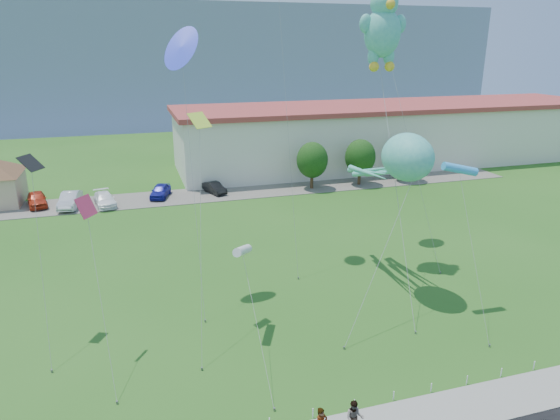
# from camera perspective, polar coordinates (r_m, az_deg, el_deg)

# --- Properties ---
(ground) EXTENTS (160.00, 160.00, 0.00)m
(ground) POSITION_cam_1_polar(r_m,az_deg,el_deg) (25.94, 9.30, -19.33)
(ground) COLOR #255919
(ground) RESTS_ON ground
(parking_strip) EXTENTS (70.00, 6.00, 0.06)m
(parking_strip) POSITION_cam_1_polar(r_m,az_deg,el_deg) (56.34, -6.31, 1.93)
(parking_strip) COLOR #59544C
(parking_strip) RESTS_ON ground
(hill_ridge) EXTENTS (160.00, 50.00, 25.00)m
(hill_ridge) POSITION_cam_1_polar(r_m,az_deg,el_deg) (138.63, -13.40, 16.39)
(hill_ridge) COLOR slate
(hill_ridge) RESTS_ON ground
(warehouse) EXTENTS (61.00, 15.00, 8.20)m
(warehouse) POSITION_cam_1_polar(r_m,az_deg,el_deg) (72.67, 12.94, 8.57)
(warehouse) COLOR beige
(warehouse) RESTS_ON ground
(rope_fence) EXTENTS (26.05, 0.05, 0.50)m
(rope_fence) POSITION_cam_1_polar(r_m,az_deg,el_deg) (24.88, 10.71, -20.56)
(rope_fence) COLOR white
(rope_fence) RESTS_ON ground
(tree_near) EXTENTS (3.60, 3.60, 5.47)m
(tree_near) POSITION_cam_1_polar(r_m,az_deg,el_deg) (57.17, 3.70, 5.71)
(tree_near) COLOR #3F2B19
(tree_near) RESTS_ON ground
(tree_mid) EXTENTS (3.60, 3.60, 5.47)m
(tree_mid) POSITION_cam_1_polar(r_m,az_deg,el_deg) (59.50, 9.16, 6.01)
(tree_mid) COLOR #3F2B19
(tree_mid) RESTS_ON ground
(tree_far) EXTENTS (3.60, 3.60, 5.47)m
(tree_far) POSITION_cam_1_polar(r_m,az_deg,el_deg) (62.32, 14.16, 6.24)
(tree_far) COLOR #3F2B19
(tree_far) RESTS_ON ground
(pedestrian_right) EXTENTS (0.96, 0.87, 1.61)m
(pedestrian_right) POSITION_cam_1_polar(r_m,az_deg,el_deg) (22.83, 8.49, -22.44)
(pedestrian_right) COLOR gray
(pedestrian_right) RESTS_ON sidewalk
(parked_car_red) EXTENTS (2.57, 4.58, 1.47)m
(parked_car_red) POSITION_cam_1_polar(r_m,az_deg,el_deg) (56.93, -26.02, 1.12)
(parked_car_red) COLOR #B63016
(parked_car_red) RESTS_ON parking_strip
(parked_car_silver) EXTENTS (2.23, 4.84, 1.54)m
(parked_car_silver) POSITION_cam_1_polar(r_m,az_deg,el_deg) (55.07, -22.87, 1.06)
(parked_car_silver) COLOR #BBBBC3
(parked_car_silver) RESTS_ON parking_strip
(parked_car_white) EXTENTS (2.64, 4.80, 1.32)m
(parked_car_white) POSITION_cam_1_polar(r_m,az_deg,el_deg) (54.46, -19.41, 1.16)
(parked_car_white) COLOR white
(parked_car_white) RESTS_ON parking_strip
(parked_car_blue) EXTENTS (2.84, 4.43, 1.40)m
(parked_car_blue) POSITION_cam_1_polar(r_m,az_deg,el_deg) (55.82, -13.52, 2.15)
(parked_car_blue) COLOR navy
(parked_car_blue) RESTS_ON parking_strip
(parked_car_black) EXTENTS (2.43, 3.91, 1.21)m
(parked_car_black) POSITION_cam_1_polar(r_m,az_deg,el_deg) (56.32, -7.51, 2.55)
(parked_car_black) COLOR black
(parked_car_black) RESTS_ON parking_strip
(octopus_kite) EXTENTS (7.61, 11.12, 10.72)m
(octopus_kite) POSITION_cam_1_polar(r_m,az_deg,el_deg) (32.70, 13.41, 5.21)
(octopus_kite) COLOR teal
(octopus_kite) RESTS_ON ground
(teddy_bear_kite) EXTENTS (4.02, 11.59, 19.55)m
(teddy_bear_kite) POSITION_cam_1_polar(r_m,az_deg,el_deg) (36.32, 11.69, 19.83)
(teddy_bear_kite) COLOR teal
(teddy_bear_kite) RESTS_ON ground
(small_kite_pink) EXTENTS (1.43, 5.76, 8.52)m
(small_kite_pink) POSITION_cam_1_polar(r_m,az_deg,el_deg) (26.47, -20.99, -1.58)
(small_kite_pink) COLOR #D62F55
(small_kite_pink) RESTS_ON ground
(small_kite_blue) EXTENTS (1.80, 5.65, 16.31)m
(small_kite_blue) POSITION_cam_1_polar(r_m,az_deg,el_deg) (31.42, -11.17, 17.11)
(small_kite_blue) COLOR blue
(small_kite_blue) RESTS_ON ground
(small_kite_yellow) EXTENTS (1.98, 6.34, 12.30)m
(small_kite_yellow) POSITION_cam_1_polar(r_m,az_deg,el_deg) (27.53, -9.15, 7.03)
(small_kite_yellow) COLOR #BCE535
(small_kite_yellow) RESTS_ON ground
(small_kite_black) EXTENTS (1.29, 5.16, 10.32)m
(small_kite_black) POSITION_cam_1_polar(r_m,az_deg,el_deg) (29.11, -26.41, 2.65)
(small_kite_black) COLOR black
(small_kite_black) RESTS_ON ground
(small_kite_purple) EXTENTS (2.31, 9.18, 17.72)m
(small_kite_purple) POSITION_cam_1_polar(r_m,az_deg,el_deg) (41.26, 11.85, 19.10)
(small_kite_purple) COLOR #B635D5
(small_kite_purple) RESTS_ON ground
(small_kite_white) EXTENTS (0.54, 8.20, 5.44)m
(small_kite_white) POSITION_cam_1_polar(r_m,az_deg,el_deg) (27.60, -4.28, -4.75)
(small_kite_white) COLOR silver
(small_kite_white) RESTS_ON ground
(small_kite_cyan) EXTENTS (0.80, 6.12, 9.29)m
(small_kite_cyan) POSITION_cam_1_polar(r_m,az_deg,el_deg) (31.18, 19.88, 4.28)
(small_kite_cyan) COLOR #329AE4
(small_kite_cyan) RESTS_ON ground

